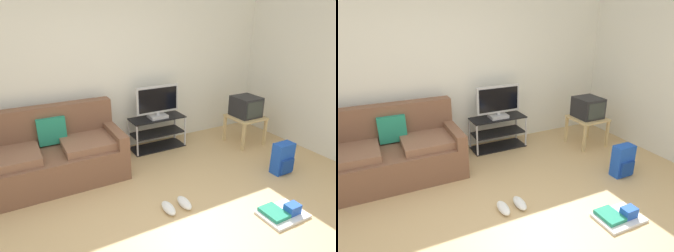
% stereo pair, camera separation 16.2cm
% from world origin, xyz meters
% --- Properties ---
extents(ground_plane, '(9.00, 9.80, 0.02)m').
position_xyz_m(ground_plane, '(0.00, 0.00, -0.01)').
color(ground_plane, tan).
extents(wall_back, '(9.00, 0.10, 2.70)m').
position_xyz_m(wall_back, '(0.00, 2.45, 1.35)').
color(wall_back, silver).
rests_on(wall_back, ground_plane).
extents(wall_right, '(0.10, 3.60, 2.70)m').
position_xyz_m(wall_right, '(3.05, 0.84, 1.35)').
color(wall_right, silver).
rests_on(wall_right, ground_plane).
extents(couch, '(1.81, 0.89, 0.94)m').
position_xyz_m(couch, '(-0.79, 1.89, 0.34)').
color(couch, brown).
rests_on(couch, ground_plane).
extents(tv_stand, '(0.88, 0.37, 0.53)m').
position_xyz_m(tv_stand, '(0.87, 2.12, 0.26)').
color(tv_stand, black).
rests_on(tv_stand, ground_plane).
extents(flat_tv, '(0.72, 0.22, 0.52)m').
position_xyz_m(flat_tv, '(0.87, 2.10, 0.78)').
color(flat_tv, '#B2B2B7').
rests_on(flat_tv, tv_stand).
extents(side_table, '(0.53, 0.53, 0.48)m').
position_xyz_m(side_table, '(2.26, 1.59, 0.40)').
color(side_table, tan).
rests_on(side_table, ground_plane).
extents(crt_tv, '(0.39, 0.42, 0.33)m').
position_xyz_m(crt_tv, '(2.26, 1.60, 0.64)').
color(crt_tv, '#232326').
rests_on(crt_tv, side_table).
extents(backpack, '(0.28, 0.23, 0.44)m').
position_xyz_m(backpack, '(2.02, 0.55, 0.21)').
color(backpack, blue).
rests_on(backpack, ground_plane).
extents(sneakers_pair, '(0.33, 0.27, 0.09)m').
position_xyz_m(sneakers_pair, '(0.31, 0.53, 0.05)').
color(sneakers_pair, white).
rests_on(sneakers_pair, ground_plane).
extents(floor_tray, '(0.50, 0.36, 0.14)m').
position_xyz_m(floor_tray, '(1.28, -0.13, 0.04)').
color(floor_tray, silver).
rests_on(floor_tray, ground_plane).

